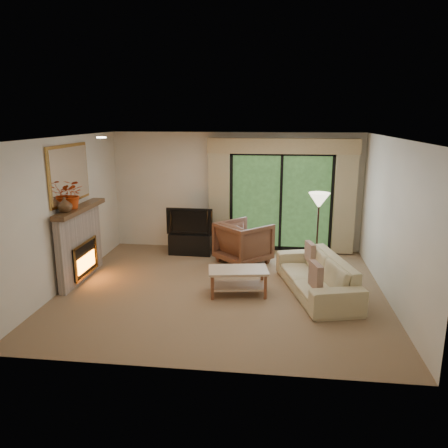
# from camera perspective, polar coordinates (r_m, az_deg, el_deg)

# --- Properties ---
(floor) EXTENTS (5.50, 5.50, 0.00)m
(floor) POSITION_cam_1_polar(r_m,az_deg,el_deg) (7.68, -0.27, -8.53)
(floor) COLOR #856749
(floor) RESTS_ON ground
(ceiling) EXTENTS (5.50, 5.50, 0.00)m
(ceiling) POSITION_cam_1_polar(r_m,az_deg,el_deg) (7.11, -0.29, 11.24)
(ceiling) COLOR silver
(ceiling) RESTS_ON ground
(wall_back) EXTENTS (5.00, 0.00, 5.00)m
(wall_back) POSITION_cam_1_polar(r_m,az_deg,el_deg) (9.72, 1.55, 4.24)
(wall_back) COLOR beige
(wall_back) RESTS_ON ground
(wall_front) EXTENTS (5.00, 0.00, 5.00)m
(wall_front) POSITION_cam_1_polar(r_m,az_deg,el_deg) (4.91, -3.91, -5.54)
(wall_front) COLOR beige
(wall_front) RESTS_ON ground
(wall_left) EXTENTS (0.00, 5.00, 5.00)m
(wall_left) POSITION_cam_1_polar(r_m,az_deg,el_deg) (8.09, -20.00, 1.43)
(wall_left) COLOR beige
(wall_left) RESTS_ON ground
(wall_right) EXTENTS (0.00, 5.00, 5.00)m
(wall_right) POSITION_cam_1_polar(r_m,az_deg,el_deg) (7.47, 21.15, 0.34)
(wall_right) COLOR beige
(wall_right) RESTS_ON ground
(fireplace) EXTENTS (0.24, 1.70, 1.37)m
(fireplace) POSITION_cam_1_polar(r_m,az_deg,el_deg) (8.36, -18.31, -2.41)
(fireplace) COLOR gray
(fireplace) RESTS_ON floor
(mirror) EXTENTS (0.07, 1.45, 1.02)m
(mirror) POSITION_cam_1_polar(r_m,az_deg,el_deg) (8.15, -19.53, 6.19)
(mirror) COLOR #B78B43
(mirror) RESTS_ON wall_left
(sliding_door) EXTENTS (2.26, 0.10, 2.16)m
(sliding_door) POSITION_cam_1_polar(r_m,az_deg,el_deg) (9.67, 7.43, 2.87)
(sliding_door) COLOR black
(sliding_door) RESTS_ON floor
(curtain_left) EXTENTS (0.45, 0.18, 2.35)m
(curtain_left) POSITION_cam_1_polar(r_m,az_deg,el_deg) (9.62, -0.62, 3.54)
(curtain_left) COLOR tan
(curtain_left) RESTS_ON floor
(curtain_right) EXTENTS (0.45, 0.18, 2.35)m
(curtain_right) POSITION_cam_1_polar(r_m,az_deg,el_deg) (9.65, 15.50, 3.07)
(curtain_right) COLOR tan
(curtain_right) RESTS_ON floor
(cornice) EXTENTS (3.20, 0.24, 0.32)m
(cornice) POSITION_cam_1_polar(r_m,az_deg,el_deg) (9.42, 7.67, 10.06)
(cornice) COLOR tan
(cornice) RESTS_ON wall_back
(media_console) EXTENTS (0.93, 0.44, 0.46)m
(media_console) POSITION_cam_1_polar(r_m,az_deg,el_deg) (9.56, -4.34, -2.55)
(media_console) COLOR black
(media_console) RESTS_ON floor
(tv) EXTENTS (1.00, 0.16, 0.58)m
(tv) POSITION_cam_1_polar(r_m,az_deg,el_deg) (9.43, -4.40, 0.47)
(tv) COLOR black
(tv) RESTS_ON media_console
(armchair) EXTENTS (1.31, 1.31, 0.86)m
(armchair) POSITION_cam_1_polar(r_m,az_deg,el_deg) (8.92, 2.58, -2.40)
(armchair) COLOR brown
(armchair) RESTS_ON floor
(sofa) EXTENTS (1.36, 2.30, 0.63)m
(sofa) POSITION_cam_1_polar(r_m,az_deg,el_deg) (7.59, 11.98, -6.56)
(sofa) COLOR tan
(sofa) RESTS_ON floor
(pillow_near) EXTENTS (0.20, 0.41, 0.40)m
(pillow_near) POSITION_cam_1_polar(r_m,az_deg,el_deg) (6.93, 11.90, -6.62)
(pillow_near) COLOR brown
(pillow_near) RESTS_ON sofa
(pillow_far) EXTENTS (0.18, 0.37, 0.36)m
(pillow_far) POSITION_cam_1_polar(r_m,az_deg,el_deg) (8.11, 11.17, -3.61)
(pillow_far) COLOR brown
(pillow_far) RESTS_ON sofa
(coffee_table) EXTENTS (1.06, 0.69, 0.44)m
(coffee_table) POSITION_cam_1_polar(r_m,az_deg,el_deg) (7.42, 1.85, -7.52)
(coffee_table) COLOR tan
(coffee_table) RESTS_ON floor
(floor_lamp) EXTENTS (0.45, 0.45, 1.52)m
(floor_lamp) POSITION_cam_1_polar(r_m,az_deg,el_deg) (8.64, 12.10, -0.97)
(floor_lamp) COLOR #FFEFC7
(floor_lamp) RESTS_ON floor
(vase) EXTENTS (0.29, 0.29, 0.26)m
(vase) POSITION_cam_1_polar(r_m,az_deg,el_deg) (7.75, -20.09, 2.39)
(vase) COLOR #4D341E
(vase) RESTS_ON fireplace
(branches) EXTENTS (0.46, 0.40, 0.51)m
(branches) POSITION_cam_1_polar(r_m,az_deg,el_deg) (7.98, -19.26, 3.69)
(branches) COLOR #AA350E
(branches) RESTS_ON fireplace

